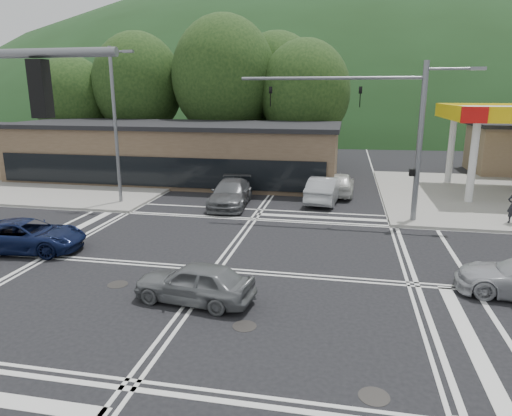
% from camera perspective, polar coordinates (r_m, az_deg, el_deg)
% --- Properties ---
extents(ground, '(120.00, 120.00, 0.00)m').
position_cam_1_polar(ground, '(17.53, -5.03, -7.67)').
color(ground, black).
rests_on(ground, ground).
extents(sidewalk_ne, '(16.00, 16.00, 0.15)m').
position_cam_1_polar(sidewalk_ne, '(32.94, 29.25, 1.16)').
color(sidewalk_ne, gray).
rests_on(sidewalk_ne, ground).
extents(sidewalk_nw, '(16.00, 16.00, 0.15)m').
position_cam_1_polar(sidewalk_nw, '(36.91, -21.23, 3.27)').
color(sidewalk_nw, gray).
rests_on(sidewalk_nw, ground).
extents(commercial_row, '(24.00, 8.00, 4.00)m').
position_cam_1_polar(commercial_row, '(35.24, -10.02, 6.71)').
color(commercial_row, brown).
rests_on(commercial_row, ground).
extents(hill_north, '(252.00, 126.00, 140.00)m').
position_cam_1_polar(hill_north, '(105.89, 8.76, 10.65)').
color(hill_north, '#1C3819').
rests_on(hill_north, ground).
extents(tree_n_a, '(8.00, 8.00, 11.75)m').
position_cam_1_polar(tree_n_a, '(43.75, -14.54, 14.69)').
color(tree_n_a, '#382619').
rests_on(tree_n_a, ground).
extents(tree_n_b, '(9.00, 9.00, 12.98)m').
position_cam_1_polar(tree_n_b, '(41.00, -4.04, 16.05)').
color(tree_n_b, '#382619').
rests_on(tree_n_b, ground).
extents(tree_n_c, '(7.60, 7.60, 10.87)m').
position_cam_1_polar(tree_n_c, '(39.75, 6.09, 14.19)').
color(tree_n_c, '#382619').
rests_on(tree_n_c, ground).
extents(tree_n_d, '(6.80, 6.80, 9.76)m').
position_cam_1_polar(tree_n_d, '(45.77, -21.95, 12.46)').
color(tree_n_d, '#382619').
rests_on(tree_n_d, ground).
extents(tree_n_e, '(8.40, 8.40, 11.98)m').
position_cam_1_polar(tree_n_e, '(44.09, 2.59, 15.11)').
color(tree_n_e, '#382619').
rests_on(tree_n_e, ground).
extents(streetlight_nw, '(2.50, 0.25, 9.00)m').
position_cam_1_polar(streetlight_nw, '(27.88, -17.12, 10.64)').
color(streetlight_nw, slate).
rests_on(streetlight_nw, ground).
extents(signal_mast_ne, '(11.65, 0.30, 8.00)m').
position_cam_1_polar(signal_mast_ne, '(23.94, 16.96, 10.20)').
color(signal_mast_ne, slate).
rests_on(signal_mast_ne, ground).
extents(car_blue_west, '(5.06, 2.83, 1.34)m').
position_cam_1_polar(car_blue_west, '(21.52, -26.78, -3.11)').
color(car_blue_west, '#0D163B').
rests_on(car_blue_west, ground).
extents(car_grey_center, '(4.04, 2.04, 1.32)m').
position_cam_1_polar(car_grey_center, '(14.85, -7.69, -9.17)').
color(car_grey_center, slate).
rests_on(car_grey_center, ground).
extents(car_queue_a, '(2.25, 4.96, 1.58)m').
position_cam_1_polar(car_queue_a, '(28.06, 8.59, 2.34)').
color(car_queue_a, '#9DA0A4').
rests_on(car_queue_a, ground).
extents(car_queue_b, '(1.91, 4.45, 1.50)m').
position_cam_1_polar(car_queue_b, '(30.15, 10.45, 3.01)').
color(car_queue_b, silver).
rests_on(car_queue_b, ground).
extents(car_northbound, '(2.45, 5.31, 1.50)m').
position_cam_1_polar(car_northbound, '(26.85, -3.19, 1.85)').
color(car_northbound, '#56585A').
rests_on(car_northbound, ground).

